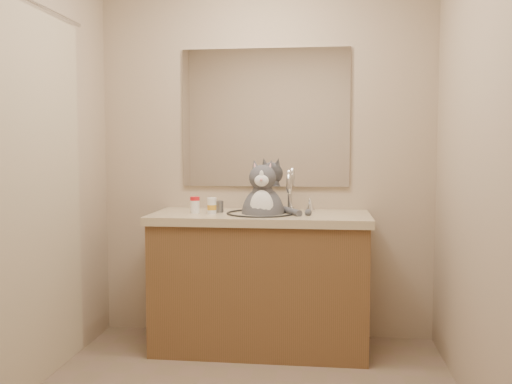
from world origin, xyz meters
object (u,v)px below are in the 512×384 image
(cat, at_px, (263,211))
(grey_canister, at_px, (220,207))
(pill_bottle_redcap, at_px, (195,205))
(pill_bottle_orange, at_px, (212,206))

(cat, bearing_deg, grey_canister, 174.10)
(pill_bottle_redcap, height_order, pill_bottle_orange, pill_bottle_redcap)
(cat, relative_size, pill_bottle_redcap, 5.31)
(pill_bottle_orange, distance_m, grey_canister, 0.08)
(pill_bottle_redcap, xyz_separation_m, grey_canister, (0.15, 0.05, -0.01))
(cat, bearing_deg, pill_bottle_orange, -172.04)
(pill_bottle_orange, bearing_deg, grey_canister, 63.45)
(grey_canister, bearing_deg, cat, -4.63)
(pill_bottle_orange, xyz_separation_m, grey_canister, (0.04, 0.07, -0.01))
(pill_bottle_redcap, relative_size, pill_bottle_orange, 1.04)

